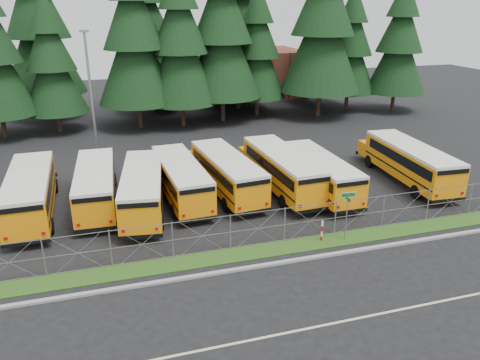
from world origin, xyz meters
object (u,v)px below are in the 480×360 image
bus_2 (143,190)px  bus_4 (225,174)px  bus_3 (180,180)px  bus_5 (281,171)px  bus_east (407,163)px  striped_bollard (322,231)px  bus_0 (31,194)px  bus_6 (317,174)px  bus_1 (96,186)px  light_standard (91,92)px  street_sign (347,206)px

bus_2 → bus_4: (5.56, 1.27, 0.01)m
bus_3 → bus_5: bearing=-7.2°
bus_5 → bus_east: 9.30m
striped_bollard → bus_2: bearing=141.6°
bus_0 → bus_4: size_ratio=1.03×
bus_5 → bus_6: size_ratio=1.08×
bus_3 → bus_east: bearing=-8.7°
bus_4 → bus_6: (5.98, -1.66, -0.05)m
bus_1 → bus_3: size_ratio=1.00×
bus_2 → light_standard: 12.40m
bus_3 → bus_4: bearing=-0.5°
bus_0 → striped_bollard: bearing=-29.5°
bus_2 → light_standard: size_ratio=1.00×
bus_1 → light_standard: bearing=91.3°
striped_bollard → light_standard: (-11.35, 18.31, 4.90)m
bus_2 → bus_4: size_ratio=0.99×
light_standard → bus_east: bearing=-29.2°
bus_0 → bus_5: 15.79m
bus_0 → light_standard: 11.67m
bus_1 → light_standard: light_standard is taller
striped_bollard → light_standard: 22.09m
bus_3 → bus_5: bus_5 is taller
bus_1 → bus_6: (14.30, -1.90, -0.01)m
bus_0 → bus_5: bus_5 is taller
bus_3 → light_standard: 12.19m
bus_5 → striped_bollard: bearing=-96.9°
bus_0 → street_sign: bearing=-28.5°
bus_1 → bus_5: size_ratio=0.94×
bus_1 → bus_5: bearing=-2.0°
bus_4 → bus_3: bearing=177.0°
bus_1 → bus_6: bus_1 is taller
bus_3 → striped_bollard: 10.23m
bus_5 → bus_3: bearing=173.1°
bus_1 → striped_bollard: size_ratio=8.25×
light_standard → bus_5: bearing=-42.1°
bus_east → bus_0: bearing=180.0°
bus_1 → bus_east: 21.38m
street_sign → bus_2: bearing=144.2°
bus_east → light_standard: 24.57m
bus_5 → light_standard: bearing=135.2°
bus_3 → bus_east: (16.06, -1.57, 0.08)m
bus_3 → bus_5: 6.83m
bus_6 → street_sign: street_sign is taller
bus_6 → street_sign: bearing=-103.5°
bus_4 → street_sign: size_ratio=3.62×
bus_6 → light_standard: (-14.16, 11.77, 4.22)m
street_sign → bus_east: bearing=38.4°
bus_1 → street_sign: street_sign is taller
bus_0 → bus_6: (18.03, -1.57, -0.09)m
bus_4 → street_sign: 9.58m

